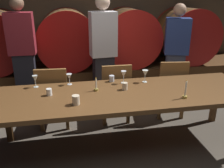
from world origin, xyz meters
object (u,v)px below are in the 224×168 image
guest_left (23,56)px  wine_glass_center_right (124,74)px  guest_center (103,54)px  cup_far_left (49,92)px  guest_right (176,54)px  wine_glass_far_left (35,79)px  wine_barrel_center_left (67,39)px  chair_center (115,90)px  cup_center_right (112,79)px  dining_table (126,97)px  wine_barrel_center_right (129,37)px  candle_left (96,87)px  wine_barrel_far_right (186,35)px  cup_center_left (76,100)px  wine_glass_center_left (69,77)px  chair_right (171,86)px  cup_far_right (125,86)px  chair_left (53,95)px  wine_glass_far_right (145,73)px

guest_left → wine_glass_center_right: guest_left is taller
guest_center → cup_far_left: size_ratio=22.52×
guest_right → wine_glass_far_left: guest_right is taller
guest_center → wine_barrel_center_left: bearing=-61.8°
chair_center → cup_center_right: size_ratio=11.19×
guest_right → cup_center_right: (-1.23, -0.83, -0.07)m
dining_table → guest_left: bearing=135.3°
wine_barrel_center_right → chair_center: bearing=-111.8°
guest_right → wine_glass_center_right: size_ratio=10.24×
candle_left → wine_barrel_far_right: bearing=42.0°
guest_right → wine_glass_far_left: size_ratio=11.11×
guest_right → cup_center_left: 2.22m
candle_left → wine_glass_center_left: size_ratio=1.24×
chair_right → cup_center_left: chair_right is taller
wine_barrel_far_right → cup_far_right: (-1.60, -1.77, -0.24)m
chair_left → cup_center_left: bearing=111.6°
cup_far_right → cup_center_right: bearing=108.6°
wine_barrel_center_left → chair_center: wine_barrel_center_left is taller
wine_glass_center_right → cup_far_left: 0.92m
wine_glass_center_left → cup_far_left: wine_glass_center_left is taller
chair_left → guest_center: guest_center is taller
dining_table → cup_center_left: cup_center_left is taller
dining_table → cup_far_left: size_ratio=38.35×
chair_center → cup_far_left: bearing=34.4°
wine_glass_far_right → cup_far_right: 0.37m
wine_barrel_far_right → guest_center: size_ratio=0.58×
chair_left → candle_left: candle_left is taller
dining_table → guest_right: size_ratio=1.84×
wine_glass_far_left → guest_right: bearing=21.6°
guest_center → wine_glass_center_right: guest_center is taller
cup_far_left → cup_center_left: bearing=-45.7°
chair_right → guest_left: size_ratio=0.51×
wine_barrel_center_left → chair_left: size_ratio=1.15×
wine_barrel_center_left → dining_table: wine_barrel_center_left is taller
wine_barrel_center_right → wine_barrel_center_left: bearing=180.0°
chair_left → wine_glass_far_right: size_ratio=5.64×
wine_barrel_center_left → chair_right: bearing=-39.8°
wine_barrel_far_right → guest_right: (-0.48, -0.65, -0.18)m
dining_table → cup_center_right: cup_center_right is taller
guest_center → candle_left: guest_center is taller
chair_left → candle_left: (0.52, -0.52, 0.28)m
wine_barrel_center_right → chair_center: size_ratio=1.15×
chair_left → wine_glass_center_left: 0.48m
wine_barrel_center_right → wine_glass_center_left: bearing=-126.8°
dining_table → cup_far_right: bearing=87.6°
guest_center → wine_glass_far_right: size_ratio=11.21×
dining_table → cup_center_right: 0.41m
wine_barrel_center_left → wine_glass_center_right: bearing=-67.6°
dining_table → candle_left: size_ratio=17.61×
chair_center → guest_left: (-1.27, 0.61, 0.40)m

